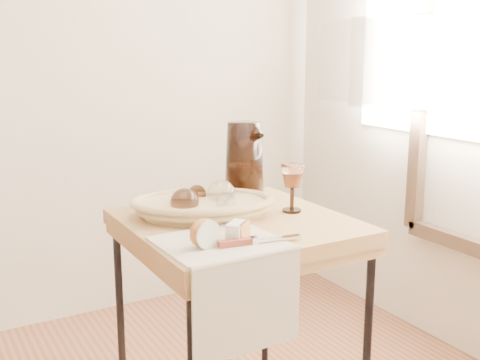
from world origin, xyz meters
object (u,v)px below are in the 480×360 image
side_table (237,341)px  apple_half (203,233)px  goblet_lying_a (190,199)px  table_knife (257,240)px  bread_basket (203,207)px  wine_goblet (292,188)px  pitcher (244,161)px  tea_towel (220,243)px  goblet_lying_b (223,197)px

side_table → apple_half: (-0.20, -0.19, 0.43)m
goblet_lying_a → table_knife: 0.33m
bread_basket → wine_goblet: (0.26, -0.09, 0.05)m
side_table → pitcher: pitcher is taller
tea_towel → goblet_lying_a: bearing=80.0°
wine_goblet → table_knife: wine_goblet is taller
tea_towel → table_knife: bearing=-37.4°
goblet_lying_b → apple_half: goblet_lying_b is taller
table_knife → goblet_lying_b: bearing=87.1°
tea_towel → pitcher: 0.49m
apple_half → table_knife: apple_half is taller
tea_towel → goblet_lying_a: 0.27m
wine_goblet → table_knife: 0.34m
apple_half → bread_basket: bearing=51.2°
goblet_lying_a → pitcher: (0.25, 0.11, 0.07)m
goblet_lying_a → apple_half: 0.30m
tea_towel → goblet_lying_b: goblet_lying_b is taller
side_table → bread_basket: size_ratio=2.07×
wine_goblet → apple_half: (-0.39, -0.17, -0.03)m
goblet_lying_a → wine_goblet: bearing=115.8°
goblet_lying_b → side_table: bearing=-145.2°
tea_towel → goblet_lying_a: (0.04, 0.27, 0.05)m
bread_basket → wine_goblet: size_ratio=2.52×
side_table → goblet_lying_b: 0.44m
wine_goblet → goblet_lying_b: bearing=161.5°
tea_towel → goblet_lying_b: 0.27m
side_table → tea_towel: bearing=-130.2°
goblet_lying_b → tea_towel: bearing=170.5°
goblet_lying_b → wine_goblet: (0.20, -0.07, 0.02)m
tea_towel → wine_goblet: (0.33, 0.16, 0.07)m
bread_basket → pitcher: pitcher is taller
goblet_lying_a → apple_half: bearing=26.7°
side_table → wine_goblet: (0.19, -0.01, 0.46)m
goblet_lying_b → table_knife: 0.29m
goblet_lying_b → wine_goblet: size_ratio=0.94×
tea_towel → pitcher: pitcher is taller
tea_towel → table_knife: 0.09m
side_table → wine_goblet: bearing=-3.6°
pitcher → wine_goblet: pitcher is taller
side_table → table_knife: (-0.07, -0.23, 0.40)m
tea_towel → apple_half: apple_half is taller
side_table → pitcher: (0.14, 0.20, 0.51)m
bread_basket → apple_half: size_ratio=4.82×
bread_basket → goblet_lying_b: 0.07m
side_table → goblet_lying_b: size_ratio=5.53×
apple_half → pitcher: bearing=36.0°
pitcher → apple_half: size_ratio=3.77×
apple_half → tea_towel: bearing=1.6°
side_table → tea_towel: 0.45m
wine_goblet → table_knife: size_ratio=0.67×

